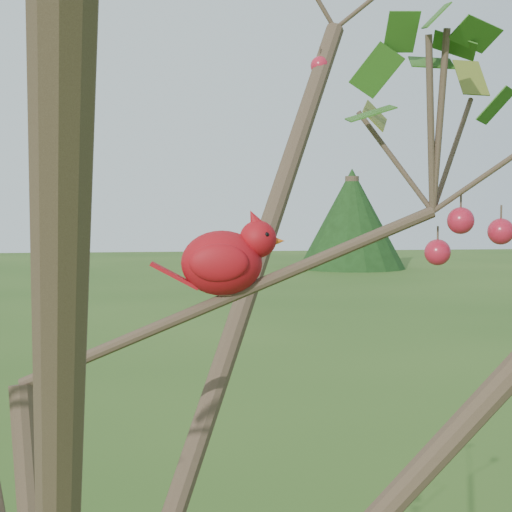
{
  "coord_description": "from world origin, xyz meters",
  "views": [
    {
      "loc": [
        0.12,
        -1.06,
        2.2
      ],
      "look_at": [
        0.29,
        0.07,
        2.14
      ],
      "focal_mm": 55.0,
      "sensor_mm": 36.0,
      "label": 1
    }
  ],
  "objects": [
    {
      "name": "crabapple_tree",
      "position": [
        0.03,
        -0.02,
        2.12
      ],
      "size": [
        2.35,
        2.05,
        2.95
      ],
      "color": "#3D2D21",
      "rests_on": "ground"
    },
    {
      "name": "cardinal",
      "position": [
        0.25,
        0.08,
        2.13
      ],
      "size": [
        0.2,
        0.1,
        0.14
      ],
      "rotation": [
        0.0,
        0.0,
        -0.08
      ],
      "color": "#A30D18",
      "rests_on": "ground"
    },
    {
      "name": "distant_trees",
      "position": [
        -1.38,
        23.99,
        1.59
      ],
      "size": [
        40.86,
        13.57,
        3.73
      ],
      "color": "#3D2D21",
      "rests_on": "ground"
    }
  ]
}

